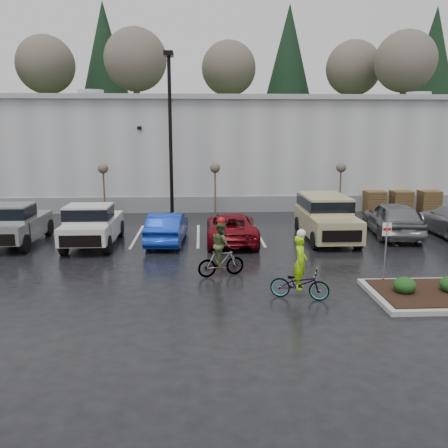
{
  "coord_description": "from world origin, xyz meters",
  "views": [
    {
      "loc": [
        -2.35,
        -14.83,
        5.29
      ],
      "look_at": [
        -1.4,
        4.48,
        1.3
      ],
      "focal_mm": 38.0,
      "sensor_mm": 36.0,
      "label": 1
    }
  ],
  "objects_px": {
    "lamppost": "(170,119)",
    "cyclist_hivis": "(300,277)",
    "suv_tan": "(327,218)",
    "pickup_white": "(94,223)",
    "car_red": "(231,227)",
    "pallet_stack_a": "(374,202)",
    "pickup_silver": "(17,222)",
    "car_grey": "(393,219)",
    "pallet_stack_b": "(401,201)",
    "fire_lane_sign": "(386,245)",
    "sapling_west": "(103,171)",
    "sapling_east": "(341,170)",
    "pallet_stack_c": "(429,201)",
    "cyclist_olive": "(221,255)",
    "car_blue": "(167,227)",
    "sapling_mid": "(215,171)"
  },
  "relations": [
    {
      "from": "car_red",
      "to": "car_grey",
      "type": "xyz_separation_m",
      "value": [
        7.99,
        0.85,
        0.17
      ]
    },
    {
      "from": "suv_tan",
      "to": "cyclist_hivis",
      "type": "xyz_separation_m",
      "value": [
        -2.89,
        -7.77,
        -0.34
      ]
    },
    {
      "from": "pallet_stack_a",
      "to": "cyclist_hivis",
      "type": "bearing_deg",
      "value": -117.64
    },
    {
      "from": "fire_lane_sign",
      "to": "suv_tan",
      "type": "relative_size",
      "value": 0.43
    },
    {
      "from": "cyclist_hivis",
      "to": "lamppost",
      "type": "bearing_deg",
      "value": 37.92
    },
    {
      "from": "sapling_west",
      "to": "pallet_stack_b",
      "type": "xyz_separation_m",
      "value": [
        18.2,
        1.0,
        -2.05
      ]
    },
    {
      "from": "lamppost",
      "to": "cyclist_hivis",
      "type": "distance_m",
      "value": 14.61
    },
    {
      "from": "car_blue",
      "to": "cyclist_hivis",
      "type": "distance_m",
      "value": 8.84
    },
    {
      "from": "car_red",
      "to": "cyclist_hivis",
      "type": "height_order",
      "value": "cyclist_hivis"
    },
    {
      "from": "pickup_white",
      "to": "car_red",
      "type": "height_order",
      "value": "pickup_white"
    },
    {
      "from": "sapling_mid",
      "to": "pallet_stack_a",
      "type": "bearing_deg",
      "value": 5.71
    },
    {
      "from": "pallet_stack_c",
      "to": "suv_tan",
      "type": "xyz_separation_m",
      "value": [
        -8.41,
        -7.13,
        0.35
      ]
    },
    {
      "from": "pickup_silver",
      "to": "suv_tan",
      "type": "height_order",
      "value": "suv_tan"
    },
    {
      "from": "pickup_silver",
      "to": "car_red",
      "type": "bearing_deg",
      "value": -1.36
    },
    {
      "from": "car_red",
      "to": "car_grey",
      "type": "relative_size",
      "value": 0.98
    },
    {
      "from": "cyclist_hivis",
      "to": "pallet_stack_a",
      "type": "bearing_deg",
      "value": -9.73
    },
    {
      "from": "pallet_stack_a",
      "to": "pickup_silver",
      "type": "xyz_separation_m",
      "value": [
        -19.28,
        -7.08,
        0.3
      ]
    },
    {
      "from": "pallet_stack_b",
      "to": "car_red",
      "type": "xyz_separation_m",
      "value": [
        -11.14,
        -7.32,
        0.01
      ]
    },
    {
      "from": "fire_lane_sign",
      "to": "pickup_white",
      "type": "relative_size",
      "value": 0.42
    },
    {
      "from": "pallet_stack_b",
      "to": "fire_lane_sign",
      "type": "xyz_separation_m",
      "value": [
        -6.4,
        -13.8,
        0.73
      ]
    },
    {
      "from": "sapling_west",
      "to": "car_red",
      "type": "relative_size",
      "value": 0.65
    },
    {
      "from": "lamppost",
      "to": "pallet_stack_b",
      "type": "xyz_separation_m",
      "value": [
        14.2,
        2.0,
        -5.01
      ]
    },
    {
      "from": "car_grey",
      "to": "cyclist_hivis",
      "type": "distance_m",
      "value": 10.56
    },
    {
      "from": "sapling_west",
      "to": "pallet_stack_c",
      "type": "distance_m",
      "value": 20.13
    },
    {
      "from": "lamppost",
      "to": "suv_tan",
      "type": "bearing_deg",
      "value": -34.06
    },
    {
      "from": "lamppost",
      "to": "pallet_stack_c",
      "type": "relative_size",
      "value": 6.83
    },
    {
      "from": "pallet_stack_b",
      "to": "car_blue",
      "type": "relative_size",
      "value": 0.31
    },
    {
      "from": "fire_lane_sign",
      "to": "car_blue",
      "type": "xyz_separation_m",
      "value": [
        -7.72,
        6.44,
        -0.68
      ]
    },
    {
      "from": "sapling_east",
      "to": "suv_tan",
      "type": "xyz_separation_m",
      "value": [
        -2.41,
        -6.13,
        -1.7
      ]
    },
    {
      "from": "sapling_east",
      "to": "car_blue",
      "type": "bearing_deg",
      "value": -147.34
    },
    {
      "from": "sapling_west",
      "to": "fire_lane_sign",
      "type": "height_order",
      "value": "sapling_west"
    },
    {
      "from": "fire_lane_sign",
      "to": "suv_tan",
      "type": "bearing_deg",
      "value": 91.83
    },
    {
      "from": "car_red",
      "to": "car_grey",
      "type": "height_order",
      "value": "car_grey"
    },
    {
      "from": "car_grey",
      "to": "cyclist_hivis",
      "type": "height_order",
      "value": "cyclist_hivis"
    },
    {
      "from": "pallet_stack_b",
      "to": "lamppost",
      "type": "bearing_deg",
      "value": -171.98
    },
    {
      "from": "sapling_mid",
      "to": "pallet_stack_b",
      "type": "bearing_deg",
      "value": 4.89
    },
    {
      "from": "pallet_stack_b",
      "to": "car_grey",
      "type": "relative_size",
      "value": 0.27
    },
    {
      "from": "pickup_silver",
      "to": "pickup_white",
      "type": "bearing_deg",
      "value": -5.95
    },
    {
      "from": "pallet_stack_a",
      "to": "car_red",
      "type": "distance_m",
      "value": 11.94
    },
    {
      "from": "sapling_east",
      "to": "pickup_silver",
      "type": "xyz_separation_m",
      "value": [
        -16.78,
        -6.08,
        -1.75
      ]
    },
    {
      "from": "pickup_white",
      "to": "car_blue",
      "type": "height_order",
      "value": "pickup_white"
    },
    {
      "from": "car_grey",
      "to": "cyclist_olive",
      "type": "bearing_deg",
      "value": 40.88
    },
    {
      "from": "sapling_west",
      "to": "sapling_mid",
      "type": "xyz_separation_m",
      "value": [
        6.5,
        0.0,
        0.0
      ]
    },
    {
      "from": "pallet_stack_c",
      "to": "car_grey",
      "type": "relative_size",
      "value": 0.27
    },
    {
      "from": "cyclist_hivis",
      "to": "cyclist_olive",
      "type": "height_order",
      "value": "cyclist_hivis"
    },
    {
      "from": "pickup_white",
      "to": "car_grey",
      "type": "distance_m",
      "value": 14.31
    },
    {
      "from": "pickup_white",
      "to": "car_blue",
      "type": "xyz_separation_m",
      "value": [
        3.3,
        0.09,
        -0.26
      ]
    },
    {
      "from": "sapling_west",
      "to": "sapling_mid",
      "type": "bearing_deg",
      "value": 0.0
    },
    {
      "from": "car_red",
      "to": "sapling_east",
      "type": "bearing_deg",
      "value": -136.81
    },
    {
      "from": "pickup_silver",
      "to": "cyclist_olive",
      "type": "bearing_deg",
      "value": -30.68
    }
  ]
}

